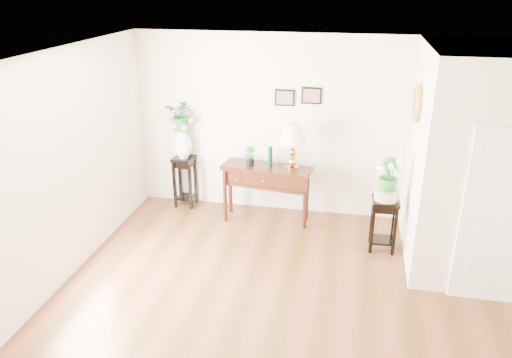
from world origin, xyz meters
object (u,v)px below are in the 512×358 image
(console_table, at_px, (266,194))
(plant_stand_b, at_px, (383,224))
(table_lamp, at_px, (293,146))
(plant_stand_a, at_px, (185,181))

(console_table, distance_m, plant_stand_b, 1.83)
(console_table, relative_size, plant_stand_b, 1.78)
(table_lamp, xyz_separation_m, plant_stand_a, (-1.80, 0.28, -0.83))
(console_table, bearing_deg, plant_stand_b, -10.05)
(plant_stand_a, height_order, plant_stand_b, plant_stand_a)
(console_table, height_order, plant_stand_b, console_table)
(table_lamp, height_order, plant_stand_a, table_lamp)
(console_table, xyz_separation_m, plant_stand_b, (1.74, -0.55, -0.07))
(plant_stand_a, bearing_deg, console_table, -11.37)
(table_lamp, relative_size, plant_stand_b, 0.92)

